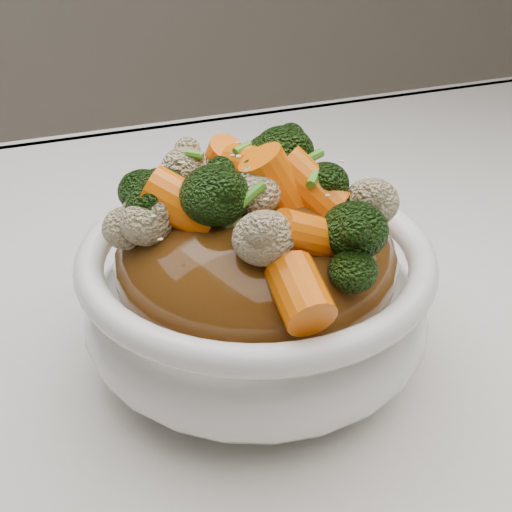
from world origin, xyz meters
name	(u,v)px	position (x,y,z in m)	size (l,w,h in m)	color
tablecloth	(292,322)	(0.00, 0.00, 0.73)	(1.20, 0.80, 0.04)	silver
bowl	(256,300)	(-0.05, -0.05, 0.80)	(0.23, 0.23, 0.09)	white
sauce_base	(256,260)	(-0.05, -0.05, 0.83)	(0.18, 0.18, 0.10)	#562F0E
carrots	(256,166)	(-0.05, -0.05, 0.89)	(0.18, 0.18, 0.05)	orange
broccoli	(256,168)	(-0.05, -0.05, 0.89)	(0.18, 0.18, 0.05)	black
cauliflower	(256,171)	(-0.05, -0.05, 0.89)	(0.18, 0.18, 0.04)	#CAB78A
scallions	(256,165)	(-0.05, -0.05, 0.89)	(0.14, 0.14, 0.02)	#438A20
sesame_seeds	(256,165)	(-0.05, -0.05, 0.89)	(0.16, 0.16, 0.01)	beige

